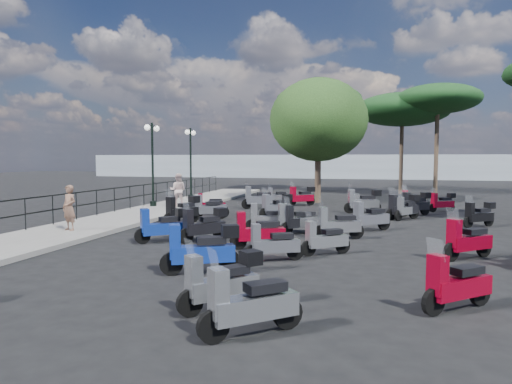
% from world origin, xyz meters
% --- Properties ---
extents(ground, '(120.00, 120.00, 0.00)m').
position_xyz_m(ground, '(0.00, 0.00, 0.00)').
color(ground, black).
rests_on(ground, ground).
extents(sidewalk, '(3.00, 30.00, 0.15)m').
position_xyz_m(sidewalk, '(-6.50, 3.00, 0.07)').
color(sidewalk, slate).
rests_on(sidewalk, ground).
extents(railing, '(0.04, 26.04, 1.10)m').
position_xyz_m(railing, '(-7.80, 2.80, 0.90)').
color(railing, black).
rests_on(railing, sidewalk).
extents(lamp_post_1, '(0.34, 1.25, 4.23)m').
position_xyz_m(lamp_post_1, '(-7.29, 4.88, 2.57)').
color(lamp_post_1, black).
rests_on(lamp_post_1, sidewalk).
extents(lamp_post_2, '(0.34, 1.25, 4.23)m').
position_xyz_m(lamp_post_2, '(-7.05, 9.26, 2.57)').
color(lamp_post_2, black).
rests_on(lamp_post_2, sidewalk).
extents(woman, '(0.64, 0.51, 1.55)m').
position_xyz_m(woman, '(-6.33, -3.00, 0.92)').
color(woman, brown).
rests_on(woman, sidewalk).
extents(pedestrian_far, '(0.94, 0.80, 1.68)m').
position_xyz_m(pedestrian_far, '(-5.86, 4.77, 0.99)').
color(pedestrian_far, '#C8ACA8').
rests_on(pedestrian_far, sidewalk).
extents(scooter_1, '(1.21, 1.41, 1.35)m').
position_xyz_m(scooter_1, '(-1.43, -3.06, 0.51)').
color(scooter_1, black).
rests_on(scooter_1, ground).
extents(scooter_2, '(0.98, 1.65, 1.41)m').
position_xyz_m(scooter_2, '(-3.68, 0.36, 0.53)').
color(scooter_2, black).
rests_on(scooter_2, ground).
extents(scooter_3, '(1.43, 1.00, 1.31)m').
position_xyz_m(scooter_3, '(-3.19, 1.80, 0.45)').
color(scooter_3, black).
rests_on(scooter_3, ground).
extents(scooter_4, '(1.51, 0.78, 1.26)m').
position_xyz_m(scooter_4, '(-3.61, 3.34, 0.44)').
color(scooter_4, black).
rests_on(scooter_4, ground).
extents(scooter_5, '(1.72, 1.00, 1.48)m').
position_xyz_m(scooter_5, '(-2.05, 6.19, 0.51)').
color(scooter_5, black).
rests_on(scooter_5, ground).
extents(scooter_6, '(1.22, 1.28, 1.29)m').
position_xyz_m(scooter_6, '(1.21, -9.01, 0.49)').
color(scooter_6, black).
rests_on(scooter_6, ground).
extents(scooter_7, '(1.40, 1.26, 1.37)m').
position_xyz_m(scooter_7, '(-2.61, -3.49, 0.52)').
color(scooter_7, black).
rests_on(scooter_7, ground).
extents(scooter_8, '(1.26, 1.19, 1.30)m').
position_xyz_m(scooter_8, '(1.24, -0.89, 0.45)').
color(scooter_8, black).
rests_on(scooter_8, ground).
extents(scooter_9, '(1.58, 0.87, 1.34)m').
position_xyz_m(scooter_9, '(1.11, -0.97, 0.47)').
color(scooter_9, black).
rests_on(scooter_9, ground).
extents(scooter_10, '(1.25, 1.36, 1.34)m').
position_xyz_m(scooter_10, '(-0.43, 2.98, 0.51)').
color(scooter_10, black).
rests_on(scooter_10, ground).
extents(scooter_11, '(1.32, 0.87, 1.18)m').
position_xyz_m(scooter_11, '(-1.69, 9.06, 0.41)').
color(scooter_11, black).
rests_on(scooter_11, ground).
extents(scooter_12, '(1.68, 1.04, 1.45)m').
position_xyz_m(scooter_12, '(-0.04, -6.78, 0.55)').
color(scooter_12, black).
rests_on(scooter_12, ground).
extents(scooter_13, '(1.42, 0.84, 1.23)m').
position_xyz_m(scooter_13, '(1.23, -5.15, 0.43)').
color(scooter_13, black).
rests_on(scooter_13, ground).
extents(scooter_14, '(1.64, 0.87, 1.38)m').
position_xyz_m(scooter_14, '(0.49, -3.74, 0.48)').
color(scooter_14, black).
rests_on(scooter_14, ground).
extents(scooter_15, '(1.61, 0.71, 1.31)m').
position_xyz_m(scooter_15, '(0.14, -0.85, 0.49)').
color(scooter_15, black).
rests_on(scooter_15, ground).
extents(scooter_16, '(1.72, 0.93, 1.45)m').
position_xyz_m(scooter_16, '(3.17, 5.73, 0.54)').
color(scooter_16, black).
rests_on(scooter_16, ground).
extents(scooter_17, '(1.39, 1.24, 1.35)m').
position_xyz_m(scooter_17, '(-0.16, 8.30, 0.51)').
color(scooter_17, black).
rests_on(scooter_17, ground).
extents(scooter_18, '(1.34, 1.21, 1.36)m').
position_xyz_m(scooter_18, '(1.96, -10.00, 0.47)').
color(scooter_18, black).
rests_on(scooter_18, ground).
extents(scooter_19, '(1.25, 0.98, 1.19)m').
position_xyz_m(scooter_19, '(2.42, -4.06, 0.41)').
color(scooter_19, black).
rests_on(scooter_19, ground).
extents(scooter_20, '(1.36, 1.20, 1.36)m').
position_xyz_m(scooter_20, '(6.02, -3.67, 0.47)').
color(scooter_20, black).
rests_on(scooter_20, ground).
extents(scooter_21, '(1.39, 1.19, 1.38)m').
position_xyz_m(scooter_21, '(3.53, 0.31, 0.48)').
color(scooter_21, black).
rests_on(scooter_21, ground).
extents(scooter_22, '(1.05, 1.37, 1.26)m').
position_xyz_m(scooter_22, '(5.00, 3.88, 0.47)').
color(scooter_22, black).
rests_on(scooter_22, ground).
extents(scooter_23, '(1.37, 0.82, 1.19)m').
position_xyz_m(scooter_23, '(5.59, 8.81, 0.41)').
color(scooter_23, black).
rests_on(scooter_23, ground).
extents(scooter_24, '(1.27, 1.16, 1.29)m').
position_xyz_m(scooter_24, '(5.08, -8.02, 0.45)').
color(scooter_24, black).
rests_on(scooter_24, ground).
extents(scooter_27, '(1.28, 1.08, 1.22)m').
position_xyz_m(scooter_27, '(7.52, 2.37, 0.46)').
color(scooter_27, black).
rests_on(scooter_27, ground).
extents(scooter_28, '(1.43, 1.23, 1.38)m').
position_xyz_m(scooter_28, '(5.47, 5.35, 0.52)').
color(scooter_28, black).
rests_on(scooter_28, ground).
extents(scooter_29, '(1.31, 0.94, 1.18)m').
position_xyz_m(scooter_29, '(6.87, 7.29, 0.45)').
color(scooter_29, black).
rests_on(scooter_29, ground).
extents(scooter_30, '(1.43, 1.23, 1.38)m').
position_xyz_m(scooter_30, '(4.87, 3.87, 0.52)').
color(scooter_30, black).
rests_on(scooter_30, ground).
extents(scooter_31, '(1.43, 1.00, 1.31)m').
position_xyz_m(scooter_31, '(-3.22, 2.22, 0.45)').
color(scooter_31, black).
rests_on(scooter_31, ground).
extents(scooter_32, '(1.58, 0.87, 1.34)m').
position_xyz_m(scooter_32, '(2.56, -1.63, 0.47)').
color(scooter_32, black).
rests_on(scooter_32, ground).
extents(broadleaf_tree, '(5.66, 5.66, 7.20)m').
position_xyz_m(broadleaf_tree, '(0.45, 10.37, 4.79)').
color(broadleaf_tree, '#38281E').
rests_on(broadleaf_tree, ground).
extents(pine_0, '(6.82, 6.82, 7.27)m').
position_xyz_m(pine_0, '(5.49, 18.46, 6.06)').
color(pine_0, '#38281E').
rests_on(pine_0, ground).
extents(pine_1, '(5.61, 5.61, 7.52)m').
position_xyz_m(pine_1, '(7.65, 16.63, 6.51)').
color(pine_1, '#38281E').
rests_on(pine_1, ground).
extents(pine_2, '(6.64, 6.64, 8.31)m').
position_xyz_m(pine_2, '(-0.69, 19.82, 7.13)').
color(pine_2, '#38281E').
rests_on(pine_2, ground).
extents(distant_hills, '(70.00, 8.00, 3.00)m').
position_xyz_m(distant_hills, '(0.00, 45.00, 1.50)').
color(distant_hills, gray).
rests_on(distant_hills, ground).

